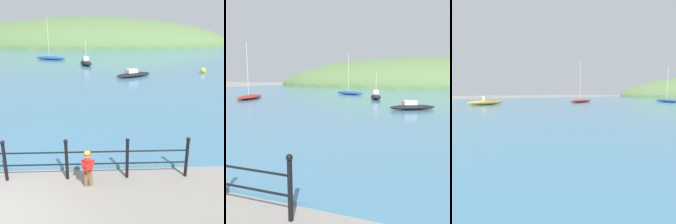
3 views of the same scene
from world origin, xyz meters
The scene contains 8 objects.
water centered at (0.00, 32.00, 0.05)m, with size 80.00×60.00×0.10m, color teal.
far_hillside centered at (0.00, 69.17, 0.00)m, with size 74.68×41.08×14.60m.
iron_railing centered at (0.60, 1.50, 0.64)m, with size 8.60×0.12×1.21m.
child_in_coat centered at (2.05, 1.09, 0.61)m, with size 0.38×0.53×1.00m.
boat_far_left centered at (-4.46, 32.10, 0.36)m, with size 4.71×2.92×5.56m.
boat_white_sailboat centered at (0.72, 25.67, 0.44)m, with size 1.96×3.13×2.90m.
boat_twin_mast centered at (5.31, 17.74, 0.32)m, with size 3.64×2.81×0.69m.
mooring_buoy centered at (12.22, 19.54, 0.36)m, with size 0.51×0.51×0.51m, color yellow.
Camera 1 is at (2.42, -5.10, 4.05)m, focal length 42.00 mm.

